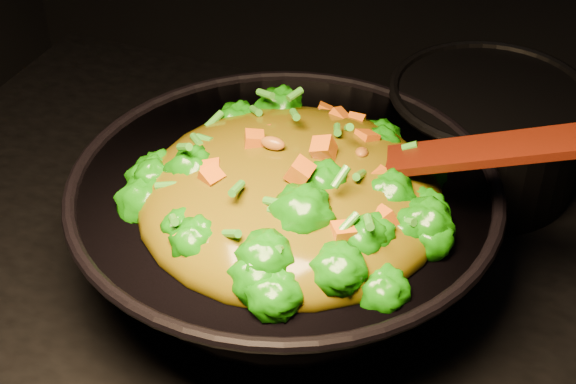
% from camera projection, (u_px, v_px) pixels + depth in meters
% --- Properties ---
extents(wok, '(0.49, 0.49, 0.12)m').
position_uv_depth(wok, '(284.00, 231.00, 0.92)').
color(wok, black).
rests_on(wok, stovetop).
extents(stir_fry, '(0.32, 0.32, 0.10)m').
position_uv_depth(stir_fry, '(291.00, 160.00, 0.83)').
color(stir_fry, '#187B08').
rests_on(stir_fry, wok).
extents(spatula, '(0.30, 0.05, 0.13)m').
position_uv_depth(spatula, '(422.00, 158.00, 0.83)').
color(spatula, '#3B1006').
rests_on(spatula, wok).
extents(back_pot, '(0.28, 0.28, 0.13)m').
position_uv_depth(back_pot, '(484.00, 135.00, 1.05)').
color(back_pot, black).
rests_on(back_pot, stovetop).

